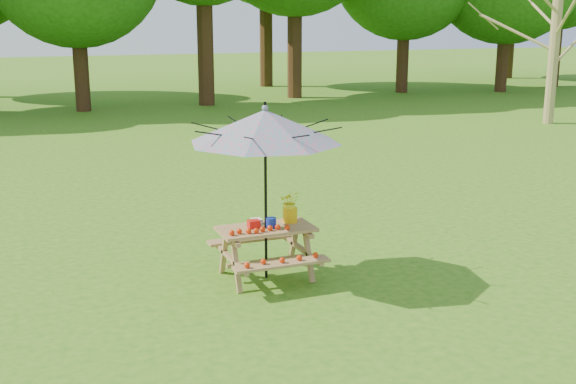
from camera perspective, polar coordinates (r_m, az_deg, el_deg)
name	(u,v)px	position (r m, az deg, el deg)	size (l,w,h in m)	color
ground	(523,322)	(8.40, 18.10, -9.77)	(120.00, 120.00, 0.00)	#326C14
picnic_table	(266,253)	(9.19, -1.74, -4.86)	(1.20, 1.32, 0.67)	olive
patio_umbrella	(265,127)	(8.82, -1.82, 5.20)	(2.24, 2.24, 2.25)	black
produce_bins	(262,223)	(9.09, -2.07, -2.45)	(0.34, 0.36, 0.13)	red
tomatoes_row	(259,230)	(8.87, -2.27, -2.99)	(0.77, 0.13, 0.07)	red
flower_bucket	(290,206)	(9.26, 0.16, -1.08)	(0.32, 0.30, 0.41)	#F3B40C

